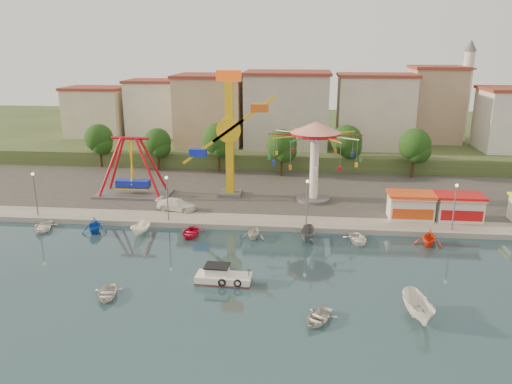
# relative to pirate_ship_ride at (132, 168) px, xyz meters

# --- Properties ---
(ground) EXTENTS (200.00, 200.00, 0.00)m
(ground) POSITION_rel_pirate_ship_ride_xyz_m (15.32, -22.21, -4.39)
(ground) COLOR #132834
(ground) RESTS_ON ground
(quay_deck) EXTENTS (200.00, 100.00, 0.60)m
(quay_deck) POSITION_rel_pirate_ship_ride_xyz_m (15.32, 39.79, -4.09)
(quay_deck) COLOR #9E998E
(quay_deck) RESTS_ON ground
(asphalt_pad) EXTENTS (90.00, 28.00, 0.01)m
(asphalt_pad) POSITION_rel_pirate_ship_ride_xyz_m (15.32, 7.79, -3.79)
(asphalt_pad) COLOR #4C4944
(asphalt_pad) RESTS_ON quay_deck
(hill_terrace) EXTENTS (200.00, 60.00, 3.00)m
(hill_terrace) POSITION_rel_pirate_ship_ride_xyz_m (15.32, 44.79, -2.89)
(hill_terrace) COLOR #384C26
(hill_terrace) RESTS_ON ground
(pirate_ship_ride) EXTENTS (10.00, 5.00, 8.00)m
(pirate_ship_ride) POSITION_rel_pirate_ship_ride_xyz_m (0.00, 0.00, 0.00)
(pirate_ship_ride) COLOR #59595E
(pirate_ship_ride) RESTS_ON quay_deck
(kamikaze_tower) EXTENTS (8.28, 3.10, 16.50)m
(kamikaze_tower) POSITION_rel_pirate_ship_ride_xyz_m (13.47, 0.93, 4.00)
(kamikaze_tower) COLOR #59595E
(kamikaze_tower) RESTS_ON quay_deck
(wave_swinger) EXTENTS (11.60, 11.60, 10.40)m
(wave_swinger) POSITION_rel_pirate_ship_ride_xyz_m (24.16, 0.02, 3.80)
(wave_swinger) COLOR #59595E
(wave_swinger) RESTS_ON quay_deck
(booth_left) EXTENTS (5.40, 3.78, 3.08)m
(booth_left) POSITION_rel_pirate_ship_ride_xyz_m (35.42, -5.72, -2.23)
(booth_left) COLOR white
(booth_left) RESTS_ON quay_deck
(booth_mid) EXTENTS (5.40, 3.78, 3.08)m
(booth_mid) POSITION_rel_pirate_ship_ride_xyz_m (40.86, -5.72, -2.23)
(booth_mid) COLOR white
(booth_mid) RESTS_ON quay_deck
(lamp_post_0) EXTENTS (0.14, 0.14, 5.00)m
(lamp_post_0) POSITION_rel_pirate_ship_ride_xyz_m (-8.68, -9.21, -1.29)
(lamp_post_0) COLOR #59595E
(lamp_post_0) RESTS_ON quay_deck
(lamp_post_1) EXTENTS (0.14, 0.14, 5.00)m
(lamp_post_1) POSITION_rel_pirate_ship_ride_xyz_m (7.32, -9.21, -1.29)
(lamp_post_1) COLOR #59595E
(lamp_post_1) RESTS_ON quay_deck
(lamp_post_2) EXTENTS (0.14, 0.14, 5.00)m
(lamp_post_2) POSITION_rel_pirate_ship_ride_xyz_m (23.32, -9.21, -1.29)
(lamp_post_2) COLOR #59595E
(lamp_post_2) RESTS_ON quay_deck
(lamp_post_3) EXTENTS (0.14, 0.14, 5.00)m
(lamp_post_3) POSITION_rel_pirate_ship_ride_xyz_m (39.32, -9.21, -1.29)
(lamp_post_3) COLOR #59595E
(lamp_post_3) RESTS_ON quay_deck
(tree_0) EXTENTS (4.60, 4.60, 7.19)m
(tree_0) POSITION_rel_pirate_ship_ride_xyz_m (-10.68, 14.77, 1.08)
(tree_0) COLOR #382314
(tree_0) RESTS_ON quay_deck
(tree_1) EXTENTS (4.35, 4.35, 6.80)m
(tree_1) POSITION_rel_pirate_ship_ride_xyz_m (-0.68, 14.04, 0.81)
(tree_1) COLOR #382314
(tree_1) RESTS_ON quay_deck
(tree_2) EXTENTS (5.02, 5.02, 7.85)m
(tree_2) POSITION_rel_pirate_ship_ride_xyz_m (9.32, 13.60, 1.52)
(tree_2) COLOR #382314
(tree_2) RESTS_ON quay_deck
(tree_3) EXTENTS (4.68, 4.68, 7.32)m
(tree_3) POSITION_rel_pirate_ship_ride_xyz_m (19.32, 12.16, 1.16)
(tree_3) COLOR #382314
(tree_3) RESTS_ON quay_deck
(tree_4) EXTENTS (4.86, 4.86, 7.60)m
(tree_4) POSITION_rel_pirate_ship_ride_xyz_m (29.32, 15.15, 1.35)
(tree_4) COLOR #382314
(tree_4) RESTS_ON quay_deck
(tree_5) EXTENTS (4.83, 4.83, 7.54)m
(tree_5) POSITION_rel_pirate_ship_ride_xyz_m (39.32, 13.33, 1.31)
(tree_5) COLOR #382314
(tree_5) RESTS_ON quay_deck
(building_0) EXTENTS (9.26, 9.53, 11.87)m
(building_0) POSITION_rel_pirate_ship_ride_xyz_m (-18.05, 23.86, 4.54)
(building_0) COLOR beige
(building_0) RESTS_ON hill_terrace
(building_1) EXTENTS (12.33, 9.01, 8.63)m
(building_1) POSITION_rel_pirate_ship_ride_xyz_m (-6.01, 29.18, 2.92)
(building_1) COLOR silver
(building_1) RESTS_ON hill_terrace
(building_2) EXTENTS (11.95, 9.28, 11.23)m
(building_2) POSITION_rel_pirate_ship_ride_xyz_m (7.14, 29.76, 4.22)
(building_2) COLOR tan
(building_2) RESTS_ON hill_terrace
(building_3) EXTENTS (12.59, 10.50, 9.20)m
(building_3) POSITION_rel_pirate_ship_ride_xyz_m (20.93, 26.60, 3.20)
(building_3) COLOR beige
(building_3) RESTS_ON hill_terrace
(building_4) EXTENTS (10.75, 9.23, 9.24)m
(building_4) POSITION_rel_pirate_ship_ride_xyz_m (34.39, 30.00, 3.22)
(building_4) COLOR beige
(building_4) RESTS_ON hill_terrace
(building_5) EXTENTS (12.77, 10.96, 11.21)m
(building_5) POSITION_rel_pirate_ship_ride_xyz_m (47.69, 28.13, 4.21)
(building_5) COLOR tan
(building_5) RESTS_ON hill_terrace
(minaret) EXTENTS (2.80, 2.80, 18.00)m
(minaret) POSITION_rel_pirate_ship_ride_xyz_m (51.32, 31.79, 8.15)
(minaret) COLOR silver
(minaret) RESTS_ON hill_terrace
(cabin_motorboat) EXTENTS (4.95, 2.10, 1.72)m
(cabin_motorboat) POSITION_rel_pirate_ship_ride_xyz_m (15.99, -23.01, -3.93)
(cabin_motorboat) COLOR white
(cabin_motorboat) RESTS_ON ground
(rowboat_a) EXTENTS (2.95, 3.67, 0.68)m
(rowboat_a) POSITION_rel_pirate_ship_ride_xyz_m (6.83, -26.68, -4.06)
(rowboat_a) COLOR silver
(rowboat_a) RESTS_ON ground
(rowboat_b) EXTENTS (3.62, 4.06, 0.69)m
(rowboat_b) POSITION_rel_pirate_ship_ride_xyz_m (24.33, -28.71, -4.05)
(rowboat_b) COLOR silver
(rowboat_b) RESTS_ON ground
(skiff) EXTENTS (2.37, 4.86, 1.80)m
(skiff) POSITION_rel_pirate_ship_ride_xyz_m (31.99, -27.50, -3.49)
(skiff) COLOR white
(skiff) RESTS_ON ground
(van) EXTENTS (5.15, 2.78, 1.42)m
(van) POSITION_rel_pirate_ship_ride_xyz_m (7.37, -5.61, -3.08)
(van) COLOR white
(van) RESTS_ON quay_deck
(moored_boat_0) EXTENTS (3.33, 4.14, 0.76)m
(moored_boat_0) POSITION_rel_pirate_ship_ride_xyz_m (-6.39, -12.41, -4.01)
(moored_boat_0) COLOR silver
(moored_boat_0) RESTS_ON ground
(moored_boat_1) EXTENTS (3.33, 3.68, 1.69)m
(moored_boat_1) POSITION_rel_pirate_ship_ride_xyz_m (-0.29, -12.41, -3.55)
(moored_boat_1) COLOR blue
(moored_boat_1) RESTS_ON ground
(moored_boat_2) EXTENTS (2.08, 3.73, 1.36)m
(moored_boat_2) POSITION_rel_pirate_ship_ride_xyz_m (5.07, -12.41, -3.71)
(moored_boat_2) COLOR white
(moored_boat_2) RESTS_ON ground
(moored_boat_3) EXTENTS (2.69, 3.64, 0.73)m
(moored_boat_3) POSITION_rel_pirate_ship_ride_xyz_m (10.63, -12.41, -4.03)
(moored_boat_3) COLOR red
(moored_boat_3) RESTS_ON ground
(moored_boat_4) EXTENTS (2.79, 3.11, 1.48)m
(moored_boat_4) POSITION_rel_pirate_ship_ride_xyz_m (17.67, -12.41, -3.66)
(moored_boat_4) COLOR silver
(moored_boat_4) RESTS_ON ground
(moored_boat_5) EXTENTS (1.87, 3.80, 1.41)m
(moored_boat_5) POSITION_rel_pirate_ship_ride_xyz_m (23.47, -12.41, -3.69)
(moored_boat_5) COLOR slate
(moored_boat_5) RESTS_ON ground
(moored_boat_6) EXTENTS (3.24, 4.03, 0.74)m
(moored_boat_6) POSITION_rel_pirate_ship_ride_xyz_m (28.80, -12.41, -4.02)
(moored_boat_6) COLOR white
(moored_boat_6) RESTS_ON ground
(moored_boat_7) EXTENTS (3.68, 3.98, 1.73)m
(moored_boat_7) POSITION_rel_pirate_ship_ride_xyz_m (36.17, -12.41, -3.53)
(moored_boat_7) COLOR #FB4016
(moored_boat_7) RESTS_ON ground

